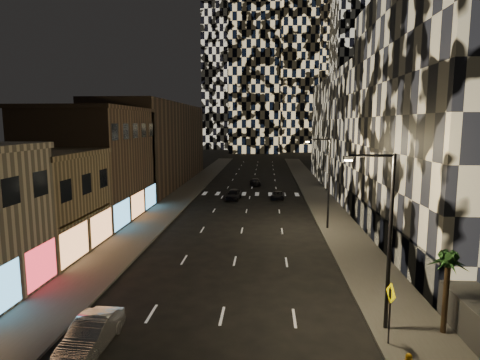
# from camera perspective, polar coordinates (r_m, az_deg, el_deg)

# --- Properties ---
(sidewalk_left) EXTENTS (4.00, 120.00, 0.15)m
(sidewalk_left) POSITION_cam_1_polar(r_m,az_deg,el_deg) (62.05, -7.77, -1.80)
(sidewalk_left) COLOR #47443F
(sidewalk_left) RESTS_ON ground
(sidewalk_right) EXTENTS (4.00, 120.00, 0.15)m
(sidewalk_right) POSITION_cam_1_polar(r_m,az_deg,el_deg) (61.27, 10.89, -1.99)
(sidewalk_right) COLOR #47443F
(sidewalk_right) RESTS_ON ground
(curb_left) EXTENTS (0.20, 120.00, 0.15)m
(curb_left) POSITION_cam_1_polar(r_m,az_deg,el_deg) (61.66, -5.86, -1.83)
(curb_left) COLOR #4C4C47
(curb_left) RESTS_ON ground
(curb_right) EXTENTS (0.20, 120.00, 0.15)m
(curb_right) POSITION_cam_1_polar(r_m,az_deg,el_deg) (61.04, 8.93, -1.98)
(curb_right) COLOR #4C4C47
(curb_right) RESTS_ON ground
(retail_tan) EXTENTS (10.00, 10.00, 8.00)m
(retail_tan) POSITION_cam_1_polar(r_m,az_deg,el_deg) (37.06, -27.88, -3.16)
(retail_tan) COLOR #7C694A
(retail_tan) RESTS_ON ground
(retail_brown) EXTENTS (10.00, 15.00, 12.00)m
(retail_brown) POSITION_cam_1_polar(r_m,az_deg,el_deg) (47.74, -20.19, 2.02)
(retail_brown) COLOR brown
(retail_brown) RESTS_ON ground
(retail_filler_left) EXTENTS (10.00, 40.00, 14.00)m
(retail_filler_left) POSITION_cam_1_polar(r_m,az_deg,el_deg) (72.61, -11.73, 5.04)
(retail_filler_left) COLOR brown
(retail_filler_left) RESTS_ON ground
(midrise_base) EXTENTS (0.60, 25.00, 3.00)m
(midrise_base) POSITION_cam_1_polar(r_m,az_deg,el_deg) (36.92, 19.38, -6.70)
(midrise_base) COLOR #383838
(midrise_base) RESTS_ON ground
(midrise_filler_right) EXTENTS (16.00, 40.00, 18.00)m
(midrise_filler_right) POSITION_cam_1_polar(r_m,az_deg,el_deg) (69.17, 18.67, 6.30)
(midrise_filler_right) COLOR #232326
(midrise_filler_right) RESTS_ON ground
(tower_right_mid) EXTENTS (20.00, 20.00, 100.00)m
(tower_right_mid) POSITION_cam_1_polar(r_m,az_deg,el_deg) (153.64, 17.29, 22.56)
(tower_right_mid) COLOR black
(tower_right_mid) RESTS_ON ground
(tower_left_back) EXTENTS (24.00, 24.00, 120.00)m
(tower_left_back) POSITION_cam_1_polar(r_m,az_deg,el_deg) (182.29, -0.94, 23.77)
(tower_left_back) COLOR black
(tower_left_back) RESTS_ON ground
(tower_center_low) EXTENTS (18.00, 18.00, 95.00)m
(tower_center_low) POSITION_cam_1_polar(r_m,az_deg,el_deg) (154.41, 2.23, 21.87)
(tower_center_low) COLOR black
(tower_center_low) RESTS_ON ground
(streetlight_near) EXTENTS (2.55, 0.25, 9.00)m
(streetlight_near) POSITION_cam_1_polar(r_m,az_deg,el_deg) (21.41, 19.99, -6.65)
(streetlight_near) COLOR black
(streetlight_near) RESTS_ON sidewalk_right
(streetlight_far) EXTENTS (2.55, 0.25, 9.00)m
(streetlight_far) POSITION_cam_1_polar(r_m,az_deg,el_deg) (40.66, 12.21, 0.44)
(streetlight_far) COLOR black
(streetlight_far) RESTS_ON sidewalk_right
(car_silver_parked) EXTENTS (1.71, 4.58, 1.49)m
(car_silver_parked) POSITION_cam_1_polar(r_m,az_deg,el_deg) (21.46, -20.40, -19.84)
(car_silver_parked) COLOR #A4A4A9
(car_silver_parked) RESTS_ON ground
(car_dark_midlane) EXTENTS (2.22, 4.57, 1.50)m
(car_dark_midlane) POSITION_cam_1_polar(r_m,az_deg,el_deg) (56.21, -0.93, -2.05)
(car_dark_midlane) COLOR black
(car_dark_midlane) RESTS_ON ground
(car_dark_oncoming) EXTENTS (2.07, 4.29, 1.20)m
(car_dark_oncoming) POSITION_cam_1_polar(r_m,az_deg,el_deg) (69.34, 2.21, -0.25)
(car_dark_oncoming) COLOR black
(car_dark_oncoming) RESTS_ON ground
(car_dark_rightlane) EXTENTS (2.17, 4.02, 1.07)m
(car_dark_rightlane) POSITION_cam_1_polar(r_m,az_deg,el_deg) (56.77, 5.38, -2.20)
(car_dark_rightlane) COLOR black
(car_dark_rightlane) RESTS_ON ground
(ped_sign) EXTENTS (0.14, 1.01, 3.03)m
(ped_sign) POSITION_cam_1_polar(r_m,az_deg,el_deg) (21.02, 20.60, -15.94)
(ped_sign) COLOR black
(ped_sign) RESTS_ON sidewalk_right
(palm_tree) EXTENTS (2.16, 2.12, 4.22)m
(palm_tree) POSITION_cam_1_polar(r_m,az_deg,el_deg) (22.68, 27.46, -10.78)
(palm_tree) COLOR #47331E
(palm_tree) RESTS_ON sidewalk_right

